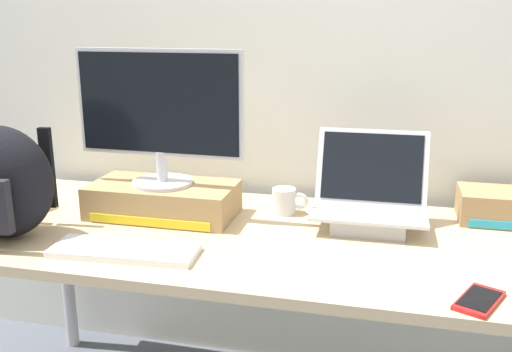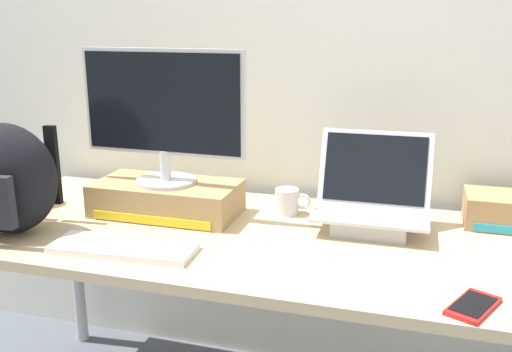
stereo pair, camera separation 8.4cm
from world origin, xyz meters
The scene contains 10 objects.
back_wall centered at (0.00, 0.49, 1.30)m, with size 7.00×0.10×2.60m, color silver.
desk centered at (0.00, 0.00, 0.65)m, with size 1.89×0.78×0.72m.
toner_box_yellow centered at (-0.34, 0.09, 0.77)m, with size 0.47×0.25×0.11m.
desktop_monitor centered at (-0.34, 0.09, 1.06)m, with size 0.56×0.20×0.43m.
open_laptop centered at (0.33, 0.14, 0.78)m, with size 0.35×0.25×0.29m.
external_keyboard centered at (-0.32, -0.24, 0.73)m, with size 0.41×0.17×0.02m.
messenger_backpack centered at (-0.72, -0.20, 0.88)m, with size 0.33×0.27×0.34m.
coffee_mug centered at (0.05, 0.20, 0.76)m, with size 0.12×0.08×0.09m.
cell_phone centered at (0.60, -0.30, 0.72)m, with size 0.13×0.17×0.01m.
plush_toy centered at (-0.80, 0.05, 0.77)m, with size 0.11×0.11×0.11m.
Camera 2 is at (0.46, -1.53, 1.34)m, focal length 39.32 mm.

